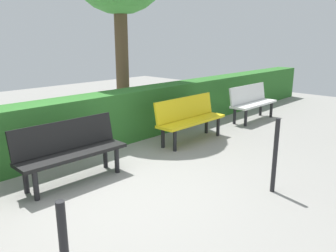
# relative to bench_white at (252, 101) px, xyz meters

# --- Properties ---
(ground_plane) EXTENTS (19.60, 19.60, 0.00)m
(ground_plane) POSITION_rel_bench_white_xyz_m (4.84, 0.63, -0.48)
(ground_plane) COLOR gray
(bench_white) EXTENTS (1.54, 0.47, 0.86)m
(bench_white) POSITION_rel_bench_white_xyz_m (0.00, 0.00, 0.00)
(bench_white) COLOR white
(bench_white) RESTS_ON ground_plane
(bench_yellow) EXTENTS (1.64, 0.46, 0.86)m
(bench_yellow) POSITION_rel_bench_white_xyz_m (2.38, -0.02, 0.00)
(bench_yellow) COLOR yellow
(bench_yellow) RESTS_ON ground_plane
(bench_black) EXTENTS (1.57, 0.50, 0.86)m
(bench_black) POSITION_rel_bench_white_xyz_m (5.01, -0.01, 0.00)
(bench_black) COLOR black
(bench_black) RESTS_ON ground_plane
(hedge_row) EXTENTS (15.60, 0.58, 0.99)m
(hedge_row) POSITION_rel_bench_white_xyz_m (3.73, -1.00, 0.01)
(hedge_row) COLOR #2D6B28
(hedge_row) RESTS_ON ground_plane
(railing_post_mid) EXTENTS (0.06, 0.06, 1.00)m
(railing_post_mid) POSITION_rel_bench_white_xyz_m (3.37, 2.25, 0.02)
(railing_post_mid) COLOR black
(railing_post_mid) RESTS_ON ground_plane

